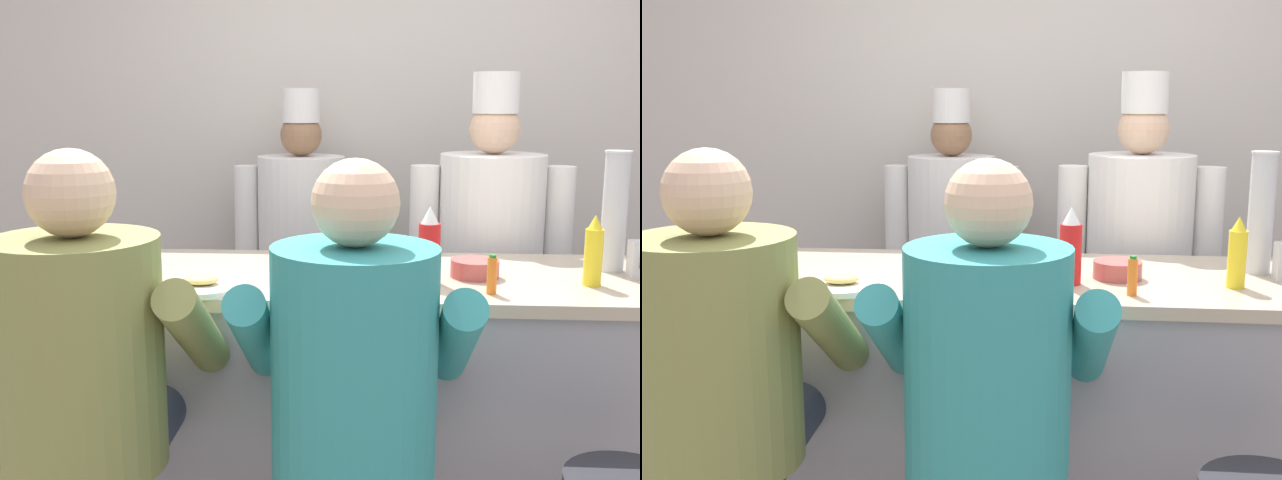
# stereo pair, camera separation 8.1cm
# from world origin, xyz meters

# --- Properties ---
(wall_back) EXTENTS (10.00, 0.06, 2.70)m
(wall_back) POSITION_xyz_m (0.00, 1.77, 1.35)
(wall_back) COLOR beige
(wall_back) RESTS_ON ground_plane
(diner_counter) EXTENTS (2.48, 0.73, 1.05)m
(diner_counter) POSITION_xyz_m (0.00, 0.37, 0.52)
(diner_counter) COLOR gray
(diner_counter) RESTS_ON ground_plane
(ketchup_bottle_red) EXTENTS (0.07, 0.07, 0.25)m
(ketchup_bottle_red) POSITION_xyz_m (0.09, 0.25, 1.16)
(ketchup_bottle_red) COLOR red
(ketchup_bottle_red) RESTS_ON diner_counter
(mustard_bottle_yellow) EXTENTS (0.06, 0.06, 0.22)m
(mustard_bottle_yellow) POSITION_xyz_m (0.61, 0.25, 1.15)
(mustard_bottle_yellow) COLOR yellow
(mustard_bottle_yellow) RESTS_ON diner_counter
(hot_sauce_bottle_orange) EXTENTS (0.03, 0.03, 0.12)m
(hot_sauce_bottle_orange) POSITION_xyz_m (0.27, 0.13, 1.10)
(hot_sauce_bottle_orange) COLOR orange
(hot_sauce_bottle_orange) RESTS_ON diner_counter
(breakfast_plate) EXTENTS (0.25, 0.25, 0.05)m
(breakfast_plate) POSITION_xyz_m (-0.61, 0.11, 1.06)
(breakfast_plate) COLOR white
(breakfast_plate) RESTS_ON diner_counter
(cereal_bowl) EXTENTS (0.16, 0.16, 0.06)m
(cereal_bowl) POSITION_xyz_m (0.25, 0.34, 1.08)
(cereal_bowl) COLOR #B24C47
(cereal_bowl) RESTS_ON diner_counter
(coffee_mug_blue) EXTENTS (0.14, 0.09, 0.08)m
(coffee_mug_blue) POSITION_xyz_m (-1.08, 0.38, 1.09)
(coffee_mug_blue) COLOR #4C7AB2
(coffee_mug_blue) RESTS_ON diner_counter
(cup_stack_steel) EXTENTS (0.09, 0.09, 0.41)m
(cup_stack_steel) POSITION_xyz_m (0.73, 0.46, 1.25)
(cup_stack_steel) COLOR #B7BABF
(cup_stack_steel) RESTS_ON diner_counter
(diner_seated_olive) EXTENTS (0.65, 0.64, 1.51)m
(diner_seated_olive) POSITION_xyz_m (-0.83, -0.27, 0.94)
(diner_seated_olive) COLOR #B2B5BA
(diner_seated_olive) RESTS_ON ground_plane
(diner_seated_teal) EXTENTS (0.64, 0.63, 1.49)m
(diner_seated_teal) POSITION_xyz_m (-0.13, -0.27, 0.93)
(diner_seated_teal) COLOR #B2B5BA
(diner_seated_teal) RESTS_ON ground_plane
(cook_in_whites_near) EXTENTS (0.65, 0.42, 1.67)m
(cook_in_whites_near) POSITION_xyz_m (-0.43, 1.49, 0.92)
(cook_in_whites_near) COLOR #232328
(cook_in_whites_near) RESTS_ON ground_plane
(cook_in_whites_far) EXTENTS (0.68, 0.43, 1.73)m
(cook_in_whites_far) POSITION_xyz_m (0.41, 1.04, 0.95)
(cook_in_whites_far) COLOR #232328
(cook_in_whites_far) RESTS_ON ground_plane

